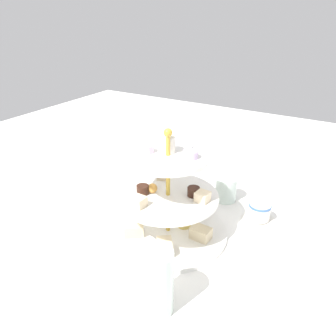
{
  "coord_description": "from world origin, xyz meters",
  "views": [
    {
      "loc": [
        -0.61,
        -0.36,
        0.52
      ],
      "look_at": [
        0.0,
        0.0,
        0.18
      ],
      "focal_mm": 36.3,
      "sensor_mm": 36.0,
      "label": 1
    }
  ],
  "objects_px": {
    "teacup_with_saucer": "(259,213)",
    "butter_knife_right": "(282,276)",
    "tiered_serving_stand": "(168,205)",
    "butter_knife_left": "(52,238)",
    "water_glass_mid_back": "(154,180)",
    "water_glass_tall_right": "(155,282)",
    "water_glass_short_left": "(226,189)"
  },
  "relations": [
    {
      "from": "water_glass_short_left",
      "to": "water_glass_mid_back",
      "type": "distance_m",
      "value": 0.22
    },
    {
      "from": "butter_knife_left",
      "to": "butter_knife_right",
      "type": "xyz_separation_m",
      "value": [
        0.16,
        -0.53,
        0.0
      ]
    },
    {
      "from": "water_glass_short_left",
      "to": "butter_knife_left",
      "type": "distance_m",
      "value": 0.5
    },
    {
      "from": "water_glass_short_left",
      "to": "butter_knife_left",
      "type": "xyz_separation_m",
      "value": [
        -0.4,
        0.3,
        -0.03
      ]
    },
    {
      "from": "water_glass_tall_right",
      "to": "water_glass_short_left",
      "type": "bearing_deg",
      "value": 5.19
    },
    {
      "from": "tiered_serving_stand",
      "to": "water_glass_short_left",
      "type": "relative_size",
      "value": 4.1
    },
    {
      "from": "water_glass_tall_right",
      "to": "tiered_serving_stand",
      "type": "bearing_deg",
      "value": 25.23
    },
    {
      "from": "water_glass_short_left",
      "to": "water_glass_mid_back",
      "type": "xyz_separation_m",
      "value": [
        -0.07,
        0.21,
        0.01
      ]
    },
    {
      "from": "teacup_with_saucer",
      "to": "water_glass_mid_back",
      "type": "xyz_separation_m",
      "value": [
        -0.02,
        0.33,
        0.02
      ]
    },
    {
      "from": "water_glass_tall_right",
      "to": "water_glass_mid_back",
      "type": "relative_size",
      "value": 1.58
    },
    {
      "from": "tiered_serving_stand",
      "to": "water_glass_short_left",
      "type": "distance_m",
      "value": 0.24
    },
    {
      "from": "water_glass_mid_back",
      "to": "butter_knife_right",
      "type": "bearing_deg",
      "value": -111.11
    },
    {
      "from": "tiered_serving_stand",
      "to": "butter_knife_left",
      "type": "bearing_deg",
      "value": 125.14
    },
    {
      "from": "tiered_serving_stand",
      "to": "teacup_with_saucer",
      "type": "distance_m",
      "value": 0.26
    },
    {
      "from": "water_glass_tall_right",
      "to": "water_glass_mid_back",
      "type": "xyz_separation_m",
      "value": [
        0.38,
        0.25,
        -0.02
      ]
    },
    {
      "from": "water_glass_tall_right",
      "to": "butter_knife_left",
      "type": "distance_m",
      "value": 0.35
    },
    {
      "from": "teacup_with_saucer",
      "to": "water_glass_tall_right",
      "type": "bearing_deg",
      "value": 168.68
    },
    {
      "from": "butter_knife_left",
      "to": "water_glass_mid_back",
      "type": "height_order",
      "value": "water_glass_mid_back"
    },
    {
      "from": "butter_knife_left",
      "to": "water_glass_mid_back",
      "type": "bearing_deg",
      "value": 129.18
    },
    {
      "from": "butter_knife_right",
      "to": "water_glass_tall_right",
      "type": "bearing_deg",
      "value": 144.13
    },
    {
      "from": "water_glass_tall_right",
      "to": "water_glass_mid_back",
      "type": "distance_m",
      "value": 0.45
    },
    {
      "from": "teacup_with_saucer",
      "to": "butter_knife_right",
      "type": "bearing_deg",
      "value": -149.41
    },
    {
      "from": "teacup_with_saucer",
      "to": "water_glass_mid_back",
      "type": "height_order",
      "value": "water_glass_mid_back"
    },
    {
      "from": "teacup_with_saucer",
      "to": "butter_knife_right",
      "type": "xyz_separation_m",
      "value": [
        -0.18,
        -0.11,
        -0.02
      ]
    },
    {
      "from": "water_glass_short_left",
      "to": "butter_knife_left",
      "type": "height_order",
      "value": "water_glass_short_left"
    },
    {
      "from": "butter_knife_right",
      "to": "water_glass_mid_back",
      "type": "distance_m",
      "value": 0.47
    },
    {
      "from": "tiered_serving_stand",
      "to": "water_glass_tall_right",
      "type": "distance_m",
      "value": 0.24
    },
    {
      "from": "tiered_serving_stand",
      "to": "water_glass_tall_right",
      "type": "xyz_separation_m",
      "value": [
        -0.22,
        -0.1,
        -0.02
      ]
    },
    {
      "from": "tiered_serving_stand",
      "to": "water_glass_short_left",
      "type": "xyz_separation_m",
      "value": [
        0.23,
        -0.06,
        -0.05
      ]
    },
    {
      "from": "teacup_with_saucer",
      "to": "butter_knife_right",
      "type": "height_order",
      "value": "teacup_with_saucer"
    },
    {
      "from": "water_glass_short_left",
      "to": "butter_knife_right",
      "type": "height_order",
      "value": "water_glass_short_left"
    },
    {
      "from": "tiered_serving_stand",
      "to": "water_glass_tall_right",
      "type": "relative_size",
      "value": 2.23
    }
  ]
}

